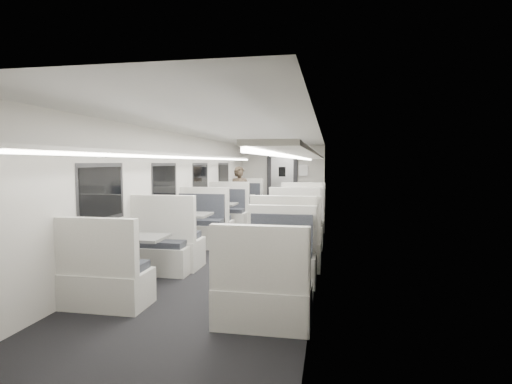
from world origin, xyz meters
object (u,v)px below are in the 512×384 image
at_px(booth_left_b, 217,219).
at_px(booth_left_d, 136,261).
at_px(booth_left_a, 237,208).
at_px(exit_sign, 281,148).
at_px(booth_right_c, 292,235).
at_px(passenger, 240,196).
at_px(vestibule_door, 282,183).
at_px(booth_right_b, 300,219).
at_px(booth_left_c, 185,234).
at_px(booth_right_d, 273,272).
at_px(booth_right_a, 305,211).

xyz_separation_m(booth_left_b, booth_left_d, (0.00, -4.14, -0.03)).
relative_size(booth_left_a, exit_sign, 3.81).
xyz_separation_m(booth_right_c, passenger, (-1.82, 3.61, 0.42)).
bearing_deg(vestibule_door, booth_left_d, -96.26).
height_order(booth_left_d, booth_right_b, booth_right_b).
xyz_separation_m(passenger, exit_sign, (0.82, 2.75, 1.45)).
distance_m(booth_left_a, booth_left_c, 4.30).
height_order(booth_right_c, passenger, passenger).
relative_size(booth_left_a, vestibule_door, 1.13).
distance_m(booth_left_c, booth_right_d, 2.96).
bearing_deg(vestibule_door, booth_left_a, -109.31).
relative_size(booth_left_d, vestibule_door, 1.01).
height_order(booth_right_a, booth_right_c, booth_right_c).
bearing_deg(booth_left_b, exit_sign, 77.42).
bearing_deg(booth_left_c, vestibule_door, 82.04).
bearing_deg(booth_right_a, vestibule_door, 109.85).
relative_size(booth_right_c, booth_right_d, 1.09).
height_order(booth_left_c, vestibule_door, vestibule_door).
bearing_deg(booth_right_a, booth_left_b, -132.28).
relative_size(booth_right_b, booth_right_d, 1.10).
bearing_deg(booth_left_c, booth_right_b, 50.00).
height_order(booth_left_a, exit_sign, exit_sign).
relative_size(booth_left_a, booth_left_b, 1.05).
xyz_separation_m(booth_left_a, booth_right_a, (2.00, 0.08, -0.04)).
height_order(booth_right_c, vestibule_door, vestibule_door).
bearing_deg(booth_left_a, booth_right_a, 2.38).
distance_m(booth_left_d, exit_sign, 8.89).
height_order(booth_left_a, booth_right_d, booth_left_a).
height_order(booth_left_d, exit_sign, exit_sign).
distance_m(booth_left_c, booth_left_d, 1.96).
relative_size(booth_left_c, passenger, 1.40).
relative_size(booth_right_b, booth_right_c, 1.01).
distance_m(booth_right_a, booth_right_d, 6.56).
bearing_deg(exit_sign, booth_right_c, -81.06).
bearing_deg(booth_left_b, booth_left_a, 90.00).
relative_size(booth_right_a, booth_right_c, 0.92).
xyz_separation_m(booth_left_b, booth_right_c, (2.00, -1.88, 0.01)).
bearing_deg(booth_right_d, booth_right_c, 90.00).
relative_size(booth_left_a, booth_right_a, 1.11).
bearing_deg(booth_left_b, booth_left_d, -90.00).
xyz_separation_m(booth_right_d, vestibule_door, (-1.00, 9.33, 0.66)).
xyz_separation_m(booth_left_a, booth_left_d, (0.00, -6.26, -0.04)).
xyz_separation_m(booth_right_d, exit_sign, (-1.00, 8.84, 1.90)).
height_order(booth_right_d, vestibule_door, vestibule_door).
bearing_deg(booth_left_c, exit_sign, 81.47).
relative_size(booth_left_c, booth_left_d, 1.10).
bearing_deg(booth_left_c, booth_right_c, 8.71).
bearing_deg(booth_right_b, vestibule_door, 101.84).
height_order(booth_left_a, booth_right_a, booth_left_a).
bearing_deg(booth_right_c, vestibule_door, 98.31).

